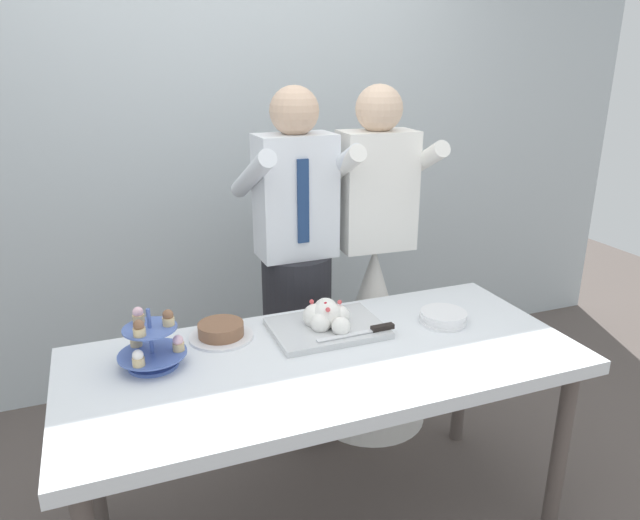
{
  "coord_description": "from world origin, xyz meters",
  "views": [
    {
      "loc": [
        -0.68,
        -1.7,
        1.76
      ],
      "look_at": [
        0.04,
        0.15,
        1.07
      ],
      "focal_mm": 32.79,
      "sensor_mm": 36.0,
      "label": 1
    }
  ],
  "objects": [
    {
      "name": "person_bride",
      "position": [
        0.51,
        0.65,
        0.58
      ],
      "size": [
        0.56,
        0.56,
        1.66
      ],
      "color": "white",
      "rests_on": "ground_plane"
    },
    {
      "name": "dessert_table",
      "position": [
        0.0,
        0.0,
        0.7
      ],
      "size": [
        1.8,
        0.8,
        0.78
      ],
      "color": "silver",
      "rests_on": "ground_plane"
    },
    {
      "name": "rear_wall",
      "position": [
        0.0,
        1.42,
        1.45
      ],
      "size": [
        5.2,
        0.1,
        2.9
      ],
      "primitive_type": "cube",
      "color": "silver",
      "rests_on": "ground_plane"
    },
    {
      "name": "cupcake_stand",
      "position": [
        -0.57,
        0.14,
        0.85
      ],
      "size": [
        0.23,
        0.23,
        0.21
      ],
      "color": "#4C66B2",
      "rests_on": "dessert_table"
    },
    {
      "name": "person_groom",
      "position": [
        0.12,
        0.67,
        0.75
      ],
      "size": [
        0.47,
        0.5,
        1.66
      ],
      "color": "#232328",
      "rests_on": "ground_plane"
    },
    {
      "name": "plate_stack",
      "position": [
        0.53,
        0.08,
        0.8
      ],
      "size": [
        0.19,
        0.19,
        0.04
      ],
      "color": "white",
      "rests_on": "dessert_table"
    },
    {
      "name": "round_cake",
      "position": [
        -0.31,
        0.26,
        0.8
      ],
      "size": [
        0.24,
        0.24,
        0.06
      ],
      "color": "white",
      "rests_on": "dessert_table"
    },
    {
      "name": "main_cake_tray",
      "position": [
        0.08,
        0.18,
        0.82
      ],
      "size": [
        0.44,
        0.31,
        0.12
      ],
      "color": "silver",
      "rests_on": "dessert_table"
    }
  ]
}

